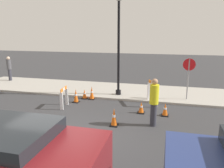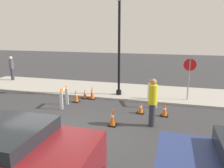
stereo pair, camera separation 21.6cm
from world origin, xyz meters
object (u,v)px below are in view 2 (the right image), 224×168
at_px(stop_sign, 189,72).
at_px(person_pedestrian, 12,67).
at_px(person_worker, 153,101).
at_px(streetlamp_post, 119,31).

bearing_deg(stop_sign, person_pedestrian, -2.02).
bearing_deg(person_pedestrian, person_worker, 168.29).
relative_size(streetlamp_post, person_worker, 2.91).
xyz_separation_m(person_worker, person_pedestrian, (-10.31, 5.10, 0.04)).
relative_size(person_worker, person_pedestrian, 1.07).
bearing_deg(streetlamp_post, person_worker, -58.71).
xyz_separation_m(stop_sign, person_worker, (-1.46, -3.49, -0.52)).
height_order(streetlamp_post, person_pedestrian, streetlamp_post).
bearing_deg(stop_sign, streetlamp_post, 5.93).
distance_m(stop_sign, person_worker, 3.81).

